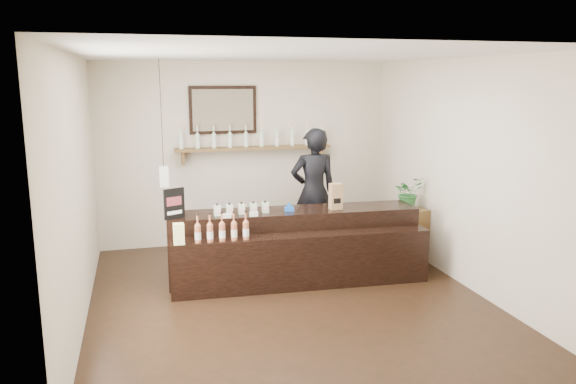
{
  "coord_description": "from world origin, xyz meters",
  "views": [
    {
      "loc": [
        -1.61,
        -6.04,
        2.54
      ],
      "look_at": [
        0.19,
        0.7,
        1.13
      ],
      "focal_mm": 35.0,
      "sensor_mm": 36.0,
      "label": 1
    }
  ],
  "objects": [
    {
      "name": "promo_sign",
      "position": [
        -1.23,
        0.62,
        1.08
      ],
      "size": [
        0.25,
        0.12,
        0.37
      ],
      "color": "black",
      "rests_on": "counter"
    },
    {
      "name": "room_shell",
      "position": [
        0.0,
        0.0,
        1.7
      ],
      "size": [
        5.0,
        5.0,
        5.0
      ],
      "color": "beige",
      "rests_on": "ground"
    },
    {
      "name": "paper_bag",
      "position": [
        0.8,
        0.6,
        1.06
      ],
      "size": [
        0.16,
        0.13,
        0.33
      ],
      "color": "#966948",
      "rests_on": "counter"
    },
    {
      "name": "potted_plant",
      "position": [
        2.0,
        0.93,
        0.98
      ],
      "size": [
        0.47,
        0.43,
        0.44
      ],
      "primitive_type": "imported",
      "rotation": [
        0.0,
        0.0,
        0.24
      ],
      "color": "#2B6D30",
      "rests_on": "side_cabinet"
    },
    {
      "name": "counter",
      "position": [
        0.26,
        0.58,
        0.42
      ],
      "size": [
        3.23,
        1.02,
        1.05
      ],
      "color": "black",
      "rests_on": "ground"
    },
    {
      "name": "side_cabinet",
      "position": [
        2.0,
        0.93,
        0.38
      ],
      "size": [
        0.49,
        0.6,
        0.76
      ],
      "color": "brown",
      "rests_on": "ground"
    },
    {
      "name": "back_wall_decor",
      "position": [
        -0.16,
        2.37,
        1.76
      ],
      "size": [
        2.66,
        0.96,
        1.69
      ],
      "color": "brown",
      "rests_on": "ground"
    },
    {
      "name": "shopkeeper",
      "position": [
        0.8,
        1.55,
        1.05
      ],
      "size": [
        0.77,
        0.51,
        2.1
      ],
      "primitive_type": "imported",
      "rotation": [
        0.0,
        0.0,
        3.14
      ],
      "color": "black",
      "rests_on": "ground"
    },
    {
      "name": "tape_dispenser",
      "position": [
        0.19,
        0.64,
        0.93
      ],
      "size": [
        0.13,
        0.07,
        0.1
      ],
      "color": "blue",
      "rests_on": "counter"
    },
    {
      "name": "ground",
      "position": [
        0.0,
        0.0,
        0.0
      ],
      "size": [
        5.0,
        5.0,
        0.0
      ],
      "primitive_type": "plane",
      "color": "black",
      "rests_on": "ground"
    }
  ]
}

